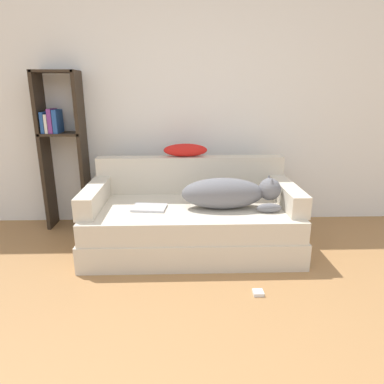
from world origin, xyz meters
The scene contains 10 objects.
wall_back centered at (0.00, 2.57, 1.35)m, with size 8.10×0.06×2.70m.
couch centered at (-0.03, 1.81, 0.20)m, with size 1.84×0.95×0.41m.
couch_backrest centered at (-0.03, 2.22, 0.59)m, with size 1.80×0.15×0.36m.
couch_arm_left centered at (-0.88, 1.80, 0.50)m, with size 0.15×0.76×0.18m.
couch_arm_right centered at (0.82, 1.80, 0.50)m, with size 0.15×0.76×0.18m.
dog centered at (0.29, 1.72, 0.54)m, with size 0.85×0.30×0.28m.
laptop centered at (-0.40, 1.73, 0.42)m, with size 0.31×0.24×0.02m.
throw_pillow centered at (-0.08, 2.23, 0.83)m, with size 0.42×0.14×0.12m.
bookshelf centered at (-1.31, 2.39, 0.89)m, with size 0.42×0.26×1.57m.
power_adapter centered at (0.42, 1.04, 0.01)m, with size 0.07×0.07×0.03m.
Camera 1 is at (-0.12, -1.05, 1.39)m, focal length 32.00 mm.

